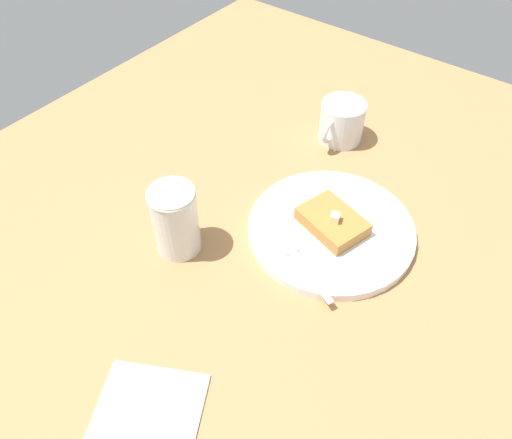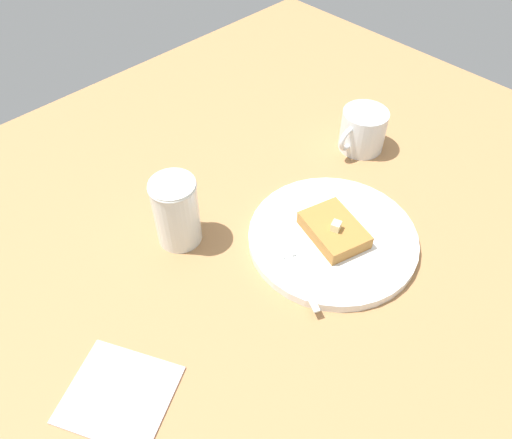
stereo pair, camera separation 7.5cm
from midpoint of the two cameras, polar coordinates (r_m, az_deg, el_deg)
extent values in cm
cube|color=#A47447|center=(84.99, 8.45, 1.19)|extent=(113.76, 113.76, 2.34)
cylinder|color=white|center=(78.54, 11.44, -2.24)|extent=(26.05, 26.05, 1.52)
torus|color=navy|center=(78.27, 11.48, -2.07)|extent=(26.05, 26.05, 0.80)
cube|color=#A87033|center=(77.14, 11.65, -1.32)|extent=(9.65, 11.55, 2.27)
cube|color=beige|center=(75.22, 11.96, -0.90)|extent=(1.75, 1.66, 1.41)
cube|color=silver|center=(71.30, 8.37, -7.39)|extent=(5.01, 9.46, 0.36)
cube|color=silver|center=(74.66, 6.28, -3.66)|extent=(3.17, 3.46, 0.36)
cube|color=silver|center=(76.12, 4.80, -2.18)|extent=(1.63, 3.04, 0.36)
cube|color=silver|center=(76.28, 5.18, -2.07)|extent=(1.63, 3.04, 0.36)
cube|color=silver|center=(76.45, 5.56, -1.97)|extent=(1.63, 3.04, 0.36)
cube|color=silver|center=(76.62, 5.94, -1.86)|extent=(1.63, 3.04, 0.36)
cylinder|color=#371508|center=(75.36, -6.20, -0.02)|extent=(6.28, 6.28, 8.59)
cylinder|color=silver|center=(74.33, -6.28, 0.73)|extent=(6.82, 6.82, 11.43)
torus|color=silver|center=(70.64, -6.63, 3.68)|extent=(7.05, 7.05, 0.50)
cube|color=beige|center=(65.57, -12.08, -19.17)|extent=(15.99, 16.50, 0.30)
cylinder|color=silver|center=(94.89, 14.38, 9.79)|extent=(8.21, 8.21, 7.66)
torus|color=silver|center=(91.61, 12.85, 8.90)|extent=(4.73, 0.90, 4.73)
camera|label=1|loc=(0.04, -87.13, 3.08)|focal=35.00mm
camera|label=2|loc=(0.04, 92.87, -3.08)|focal=35.00mm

